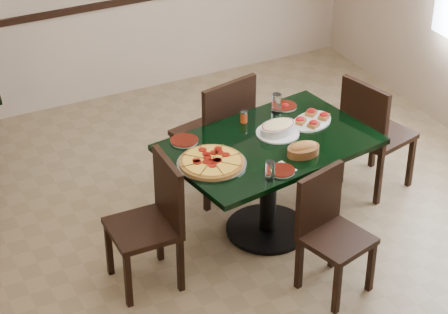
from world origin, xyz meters
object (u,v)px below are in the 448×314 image
bread_basket (303,149)px  chair_right (372,129)px  pepperoni_pizza (212,162)px  chair_left (154,216)px  chair_near (329,226)px  bruschetta_platter (312,119)px  main_table (269,165)px  chair_far (219,130)px  lasagna_casserole (278,128)px

bread_basket → chair_right: bearing=25.5°
pepperoni_pizza → chair_left: bearing=-172.6°
chair_near → bruschetta_platter: bearing=51.5°
bruschetta_platter → chair_near: bearing=-138.6°
main_table → chair_far: bearing=90.7°
lasagna_casserole → bread_basket: bearing=-94.6°
pepperoni_pizza → bread_basket: (0.60, -0.16, 0.02)m
chair_near → lasagna_casserole: bearing=71.7°
chair_left → bread_basket: size_ratio=3.95×
chair_far → bruschetta_platter: (0.50, -0.48, 0.20)m
lasagna_casserole → bruschetta_platter: bearing=-1.4°
main_table → bruschetta_platter: size_ratio=3.75×
chair_near → chair_left: chair_left is taller
chair_far → chair_right: size_ratio=1.07×
main_table → chair_left: bearing=179.5°
chair_far → chair_near: (0.16, -1.27, -0.10)m
main_table → pepperoni_pizza: 0.53m
chair_left → chair_far: bearing=132.1°
chair_far → chair_near: size_ratio=1.20×
lasagna_casserole → bread_basket: bread_basket is taller
chair_near → bruschetta_platter: 0.92m
main_table → chair_near: chair_near is taller
chair_right → chair_far: bearing=53.1°
chair_far → chair_left: (-0.82, -0.72, -0.06)m
chair_left → lasagna_casserole: chair_left is taller
main_table → chair_near: size_ratio=1.82×
chair_right → bread_basket: bearing=100.1°
bread_basket → chair_far: bearing=105.8°
chair_far → pepperoni_pizza: size_ratio=2.19×
chair_left → pepperoni_pizza: size_ratio=1.97×
chair_near → bruschetta_platter: size_ratio=2.06×
main_table → pepperoni_pizza: size_ratio=3.31×
chair_far → lasagna_casserole: chair_far is taller
chair_near → lasagna_casserole: (0.04, 0.76, 0.33)m
chair_right → lasagna_casserole: (-0.86, -0.07, 0.27)m
chair_far → lasagna_casserole: bearing=99.1°
main_table → chair_right: chair_right is taller
chair_left → lasagna_casserole: (1.03, 0.21, 0.29)m
chair_right → pepperoni_pizza: (-1.45, -0.23, 0.24)m
chair_near → main_table: bearing=79.9°
chair_near → bread_basket: (0.06, 0.44, 0.32)m
chair_near → bread_basket: 0.55m
pepperoni_pizza → bruschetta_platter: bruschetta_platter is taller
chair_near → chair_left: 1.13m
main_table → bread_basket: size_ratio=6.64×
pepperoni_pizza → bread_basket: size_ratio=2.00×
chair_far → chair_left: chair_far is taller
lasagna_casserole → bruschetta_platter: size_ratio=0.74×
chair_far → bruschetta_platter: 0.72m
chair_near → lasagna_casserole: size_ratio=2.78×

